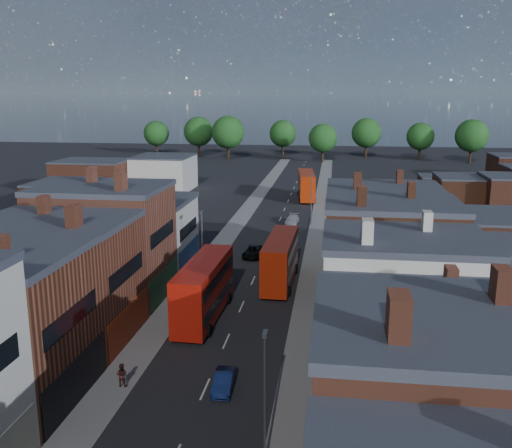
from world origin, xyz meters
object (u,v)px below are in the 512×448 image
(car_3, at_px, (292,219))
(ped_1, at_px, (122,375))
(bus_1, at_px, (280,259))
(ped_3, at_px, (320,312))
(car_1, at_px, (224,382))
(bus_0, at_px, (204,288))
(car_2, at_px, (254,252))
(bus_2, at_px, (306,185))

(car_3, xyz_separation_m, ped_1, (-8.05, -53.43, 0.31))
(bus_1, height_order, car_3, bus_1)
(ped_3, bearing_deg, car_3, -12.08)
(bus_1, bearing_deg, ped_1, -108.96)
(car_1, relative_size, car_3, 0.83)
(bus_0, distance_m, ped_1, 13.69)
(car_1, relative_size, car_2, 0.77)
(car_1, bearing_deg, bus_1, 82.77)
(car_1, relative_size, ped_1, 2.22)
(bus_1, relative_size, car_1, 3.20)
(car_2, bearing_deg, bus_1, -61.96)
(bus_1, xyz_separation_m, bus_2, (0.24, 51.14, 0.07))
(bus_0, bearing_deg, bus_2, 85.75)
(bus_2, bearing_deg, ped_1, -102.74)
(car_2, height_order, ped_3, ped_3)
(bus_1, relative_size, car_2, 2.45)
(ped_3, bearing_deg, bus_1, 4.35)
(bus_2, distance_m, car_1, 74.45)
(car_2, bearing_deg, car_1, -81.13)
(bus_2, relative_size, ped_1, 7.35)
(car_2, relative_size, ped_3, 2.92)
(ped_1, distance_m, ped_3, 19.27)
(bus_0, relative_size, car_2, 2.55)
(ped_1, relative_size, ped_3, 1.01)
(ped_1, bearing_deg, car_3, -97.55)
(car_3, distance_m, ped_1, 54.03)
(bus_1, xyz_separation_m, car_3, (-0.88, 29.51, -2.14))
(bus_2, xyz_separation_m, car_2, (-4.56, -41.23, -2.18))
(bus_2, xyz_separation_m, ped_3, (4.38, -61.36, -1.90))
(bus_0, bearing_deg, bus_1, 62.23)
(car_2, bearing_deg, car_3, 84.52)
(ped_3, bearing_deg, ped_1, 115.33)
(car_3, bearing_deg, bus_0, -93.20)
(bus_0, height_order, ped_1, bus_0)
(ped_1, bearing_deg, car_2, -96.75)
(bus_1, distance_m, car_2, 11.02)
(car_3, bearing_deg, ped_1, -94.53)
(car_3, distance_m, ped_3, 40.11)
(bus_0, distance_m, car_1, 13.45)
(ped_3, bearing_deg, bus_0, 72.54)
(bus_2, height_order, car_2, bus_2)
(car_1, distance_m, car_2, 33.26)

